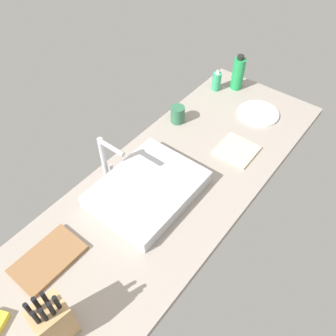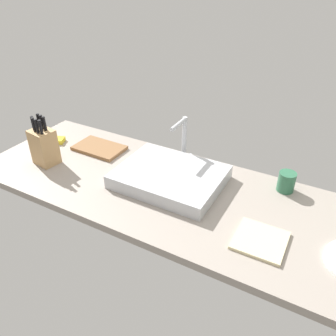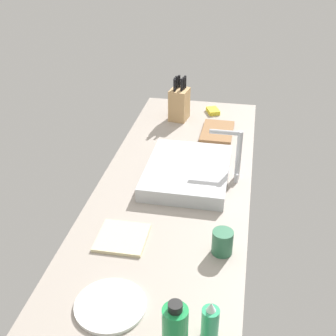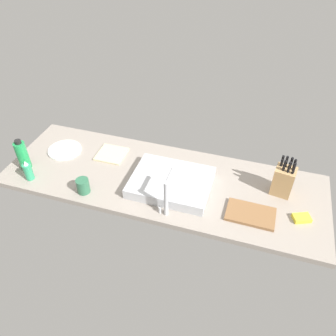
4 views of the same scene
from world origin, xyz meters
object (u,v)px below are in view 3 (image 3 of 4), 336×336
object	(u,v)px
dish_sponge	(213,111)
knife_block	(179,103)
faucet	(235,151)
cutting_board	(217,132)
dinner_plate	(110,305)
soap_bottle	(210,323)
dish_towel	(122,237)
sink_basin	(188,172)
coffee_mug	(222,242)
water_bottle	(175,334)

from	to	relation	value
dish_sponge	knife_block	bearing A→B (deg)	-56.15
faucet	dish_sponge	bearing A→B (deg)	-167.16
cutting_board	knife_block	bearing A→B (deg)	-121.74
dinner_plate	soap_bottle	bearing A→B (deg)	80.15
knife_block	cutting_board	size ratio (longest dim) A/B	0.94
dinner_plate	dish_towel	bearing A→B (deg)	-170.62
faucet	dish_sponge	world-z (taller)	faucet
faucet	cutting_board	xyz separation A→B (cm)	(-44.01, -10.99, -12.94)
soap_bottle	faucet	bearing A→B (deg)	179.43
sink_basin	faucet	bearing A→B (deg)	100.27
dinner_plate	coffee_mug	world-z (taller)	coffee_mug
cutting_board	dinner_plate	bearing A→B (deg)	-9.30
dinner_plate	coffee_mug	bearing A→B (deg)	135.20
dish_towel	cutting_board	bearing A→B (deg)	164.63
sink_basin	cutting_board	distance (cm)	48.48
knife_block	coffee_mug	bearing A→B (deg)	26.05
knife_block	soap_bottle	size ratio (longest dim) A/B	1.82
knife_block	dish_towel	size ratio (longest dim) A/B	1.35
sink_basin	knife_block	size ratio (longest dim) A/B	1.89
sink_basin	dish_towel	world-z (taller)	sink_basin
water_bottle	dinner_plate	world-z (taller)	water_bottle
dinner_plate	water_bottle	bearing A→B (deg)	57.79
sink_basin	knife_block	bearing A→B (deg)	-167.08
sink_basin	faucet	distance (cm)	22.84
dinner_plate	faucet	bearing A→B (deg)	158.92
water_bottle	dish_towel	distance (cm)	54.37
knife_block	sink_basin	bearing A→B (deg)	21.86
water_bottle	dish_towel	xyz separation A→B (cm)	(-45.95, -27.62, -9.04)
water_bottle	faucet	bearing A→B (deg)	174.49
dish_sponge	water_bottle	bearing A→B (deg)	2.32
dish_sponge	dinner_plate	bearing A→B (deg)	-5.84
faucet	coffee_mug	distance (cm)	51.55
knife_block	dish_sponge	world-z (taller)	knife_block
cutting_board	coffee_mug	size ratio (longest dim) A/B	2.91
dish_towel	dish_sponge	xyz separation A→B (cm)	(-120.54, 20.86, 0.60)
coffee_mug	dinner_plate	bearing A→B (deg)	-44.80
coffee_mug	knife_block	bearing A→B (deg)	-162.88
knife_block	dinner_plate	world-z (taller)	knife_block
sink_basin	dinner_plate	xyz separation A→B (cm)	(78.46, -11.78, -2.52)
faucet	soap_bottle	world-z (taller)	faucet
faucet	cutting_board	world-z (taller)	faucet
water_bottle	coffee_mug	world-z (taller)	water_bottle
dish_towel	coffee_mug	distance (cm)	36.61
sink_basin	soap_bottle	size ratio (longest dim) A/B	3.44
faucet	dinner_plate	size ratio (longest dim) A/B	1.04
faucet	dinner_plate	bearing A→B (deg)	-21.08
soap_bottle	dinner_plate	xyz separation A→B (cm)	(-5.34, -30.75, -5.22)
faucet	soap_bottle	distance (cm)	87.77
water_bottle	dish_towel	bearing A→B (deg)	-148.99
cutting_board	soap_bottle	distance (cm)	131.89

